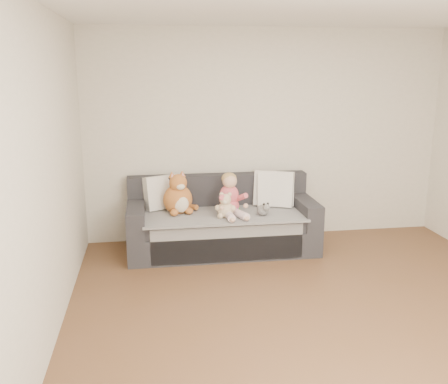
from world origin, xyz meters
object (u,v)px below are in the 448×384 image
toddler (230,197)px  sippy_cup (235,209)px  teddy_bear (225,207)px  plush_cat (178,197)px  sofa (222,224)px

toddler → sippy_cup: 0.16m
teddy_bear → sippy_cup: size_ratio=2.57×
plush_cat → teddy_bear: plush_cat is taller
sofa → plush_cat: size_ratio=4.25×
toddler → sippy_cup: (0.06, -0.01, -0.14)m
plush_cat → sippy_cup: size_ratio=4.47×
sofa → sippy_cup: size_ratio=19.02×
teddy_bear → sippy_cup: bearing=50.6°
teddy_bear → sofa: bearing=105.3°
sofa → toddler: toddler is taller
sofa → teddy_bear: (0.00, -0.27, 0.28)m
teddy_bear → plush_cat: bearing=166.0°
toddler → sippy_cup: size_ratio=4.36×
plush_cat → toddler: bearing=-30.7°
toddler → teddy_bear: size_ratio=1.70×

